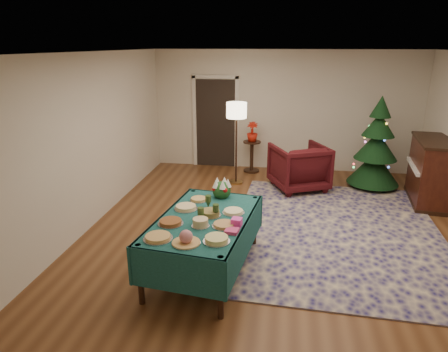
% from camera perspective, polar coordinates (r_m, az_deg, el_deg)
% --- Properties ---
extents(room_shell, '(7.00, 7.00, 7.00)m').
position_cam_1_polar(room_shell, '(5.85, 8.38, 3.71)').
color(room_shell, '#593319').
rests_on(room_shell, ground).
extents(doorway, '(1.08, 0.04, 2.16)m').
position_cam_1_polar(doorway, '(9.44, -1.22, 7.91)').
color(doorway, black).
rests_on(doorway, ground).
extents(rug, '(3.39, 4.34, 0.02)m').
position_cam_1_polar(rug, '(6.59, 15.61, -7.49)').
color(rug, '#1A1654').
rests_on(rug, ground).
extents(buffet_table, '(1.35, 2.04, 0.74)m').
position_cam_1_polar(buffet_table, '(5.07, -2.81, -7.51)').
color(buffet_table, black).
rests_on(buffet_table, ground).
extents(platter_0, '(0.33, 0.33, 0.05)m').
position_cam_1_polar(platter_0, '(4.54, -9.41, -8.65)').
color(platter_0, silver).
rests_on(platter_0, buffet_table).
extents(platter_1, '(0.32, 0.32, 0.16)m').
position_cam_1_polar(platter_1, '(4.38, -5.44, -8.87)').
color(platter_1, silver).
rests_on(platter_1, buffet_table).
extents(platter_2, '(0.30, 0.30, 0.06)m').
position_cam_1_polar(platter_2, '(4.42, -1.08, -9.04)').
color(platter_2, silver).
rests_on(platter_2, buffet_table).
extents(platter_3, '(0.31, 0.31, 0.05)m').
position_cam_1_polar(platter_3, '(4.87, -7.64, -6.57)').
color(platter_3, silver).
rests_on(platter_3, buffet_table).
extents(platter_4, '(0.22, 0.22, 0.10)m').
position_cam_1_polar(platter_4, '(4.77, -3.38, -6.68)').
color(platter_4, silver).
rests_on(platter_4, buffet_table).
extents(platter_5, '(0.29, 0.29, 0.04)m').
position_cam_1_polar(platter_5, '(4.78, 0.01, -6.99)').
color(platter_5, silver).
rests_on(platter_5, buffet_table).
extents(platter_6, '(0.31, 0.31, 0.05)m').
position_cam_1_polar(platter_6, '(5.27, -5.47, -4.50)').
color(platter_6, silver).
rests_on(platter_6, buffet_table).
extents(platter_7, '(0.28, 0.28, 0.07)m').
position_cam_1_polar(platter_7, '(5.05, -1.99, -5.34)').
color(platter_7, silver).
rests_on(platter_7, buffet_table).
extents(platter_8, '(0.29, 0.29, 0.04)m').
position_cam_1_polar(platter_8, '(5.14, 1.35, -5.10)').
color(platter_8, silver).
rests_on(platter_8, buffet_table).
extents(platter_9, '(0.25, 0.25, 0.04)m').
position_cam_1_polar(platter_9, '(5.54, -3.63, -3.35)').
color(platter_9, silver).
rests_on(platter_9, buffet_table).
extents(goblet_0, '(0.08, 0.08, 0.17)m').
position_cam_1_polar(goblet_0, '(5.27, -2.27, -3.62)').
color(goblet_0, '#2D471E').
rests_on(goblet_0, buffet_table).
extents(goblet_1, '(0.08, 0.08, 0.17)m').
position_cam_1_polar(goblet_1, '(4.99, -1.18, -4.94)').
color(goblet_1, '#2D471E').
rests_on(goblet_1, buffet_table).
extents(goblet_2, '(0.08, 0.08, 0.17)m').
position_cam_1_polar(goblet_2, '(4.90, -3.35, -5.41)').
color(goblet_2, '#2D471E').
rests_on(goblet_2, buffet_table).
extents(napkin_stack, '(0.17, 0.17, 0.04)m').
position_cam_1_polar(napkin_stack, '(4.63, 1.13, -7.85)').
color(napkin_stack, '#D43B77').
rests_on(napkin_stack, buffet_table).
extents(gift_box, '(0.13, 0.13, 0.10)m').
position_cam_1_polar(gift_box, '(4.77, 1.82, -6.62)').
color(gift_box, '#FB45BD').
rests_on(gift_box, buffet_table).
extents(centerpiece, '(0.27, 0.27, 0.31)m').
position_cam_1_polar(centerpiece, '(5.62, -0.34, -1.78)').
color(centerpiece, '#1E4C1E').
rests_on(centerpiece, buffet_table).
extents(armchair, '(1.28, 1.25, 1.02)m').
position_cam_1_polar(armchair, '(8.12, 10.65, 1.59)').
color(armchair, '#400D11').
rests_on(armchair, ground).
extents(floor_lamp, '(0.41, 0.41, 1.70)m').
position_cam_1_polar(floor_lamp, '(8.12, 1.80, 8.66)').
color(floor_lamp, '#A57F3F').
rests_on(floor_lamp, ground).
extents(side_table, '(0.40, 0.40, 0.71)m').
position_cam_1_polar(side_table, '(9.16, 3.97, 2.73)').
color(side_table, black).
rests_on(side_table, ground).
extents(potted_plant, '(0.25, 0.44, 0.25)m').
position_cam_1_polar(potted_plant, '(9.04, 4.04, 5.72)').
color(potted_plant, red).
rests_on(potted_plant, side_table).
extents(christmas_tree, '(1.33, 1.33, 1.87)m').
position_cam_1_polar(christmas_tree, '(8.56, 20.93, 3.83)').
color(christmas_tree, black).
rests_on(christmas_tree, ground).
extents(piano, '(0.80, 1.44, 1.19)m').
position_cam_1_polar(piano, '(8.20, 27.44, 0.50)').
color(piano, black).
rests_on(piano, ground).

